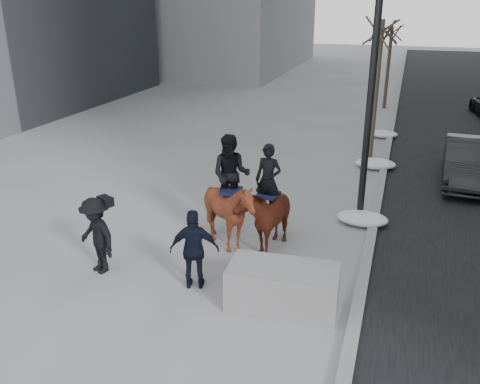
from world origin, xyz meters
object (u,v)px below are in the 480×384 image
(planter, at_px, (283,287))
(car_near, at_px, (469,162))
(mounted_right, at_px, (230,205))
(mounted_left, at_px, (266,211))

(planter, distance_m, car_near, 9.82)
(planter, relative_size, car_near, 0.49)
(car_near, relative_size, mounted_right, 1.55)
(mounted_left, xyz_separation_m, mounted_right, (-0.81, -0.33, 0.18))
(mounted_left, bearing_deg, car_near, 51.91)
(car_near, relative_size, mounted_left, 1.70)
(car_near, height_order, mounted_right, mounted_right)
(car_near, height_order, mounted_left, mounted_left)
(planter, relative_size, mounted_left, 0.84)
(planter, height_order, car_near, car_near)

